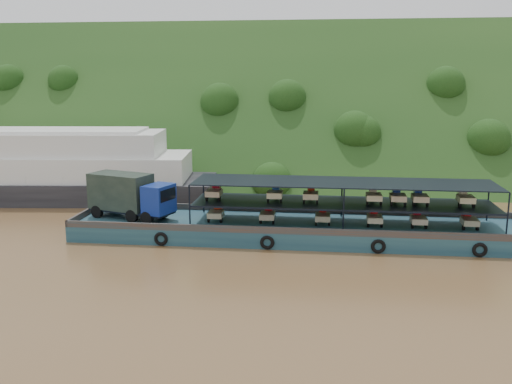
# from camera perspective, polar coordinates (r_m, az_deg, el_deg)

# --- Properties ---
(ground) EXTENTS (160.00, 160.00, 0.00)m
(ground) POSITION_cam_1_polar(r_m,az_deg,el_deg) (44.27, 2.11, -4.90)
(ground) COLOR brown
(ground) RESTS_ON ground
(hillside) EXTENTS (140.00, 39.60, 39.60)m
(hillside) POSITION_cam_1_polar(r_m,az_deg,el_deg) (79.38, 4.29, 2.45)
(hillside) COLOR #163714
(hillside) RESTS_ON ground
(cargo_barge) EXTENTS (35.00, 7.18, 4.79)m
(cargo_barge) POSITION_cam_1_polar(r_m,az_deg,el_deg) (45.02, 2.40, -3.04)
(cargo_barge) COLOR #143346
(cargo_barge) RESTS_ON ground
(passenger_ferry) EXTENTS (36.34, 12.65, 7.21)m
(passenger_ferry) POSITION_cam_1_polar(r_m,az_deg,el_deg) (62.77, -20.70, 2.19)
(passenger_ferry) COLOR black
(passenger_ferry) RESTS_ON ground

